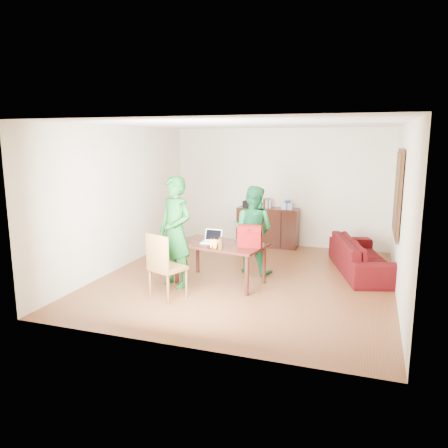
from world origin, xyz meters
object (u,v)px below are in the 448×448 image
(person_near, at_px, (175,232))
(red_bag, at_px, (250,238))
(laptop, at_px, (211,241))
(person_far, at_px, (253,230))
(bottle, at_px, (220,243))
(sofa, at_px, (363,256))
(chair, at_px, (167,279))
(table, at_px, (220,248))

(person_near, bearing_deg, red_bag, 37.95)
(person_near, xyz_separation_m, laptop, (0.50, 0.34, -0.19))
(person_far, xyz_separation_m, bottle, (-0.23, -1.15, -0.01))
(sofa, bearing_deg, bottle, 113.42)
(person_far, relative_size, red_bag, 4.19)
(chair, relative_size, laptop, 3.40)
(table, distance_m, sofa, 2.74)
(table, xyz_separation_m, laptop, (-0.17, -0.01, 0.13))
(laptop, relative_size, red_bag, 0.79)
(person_far, bearing_deg, person_near, 57.83)
(red_bag, xyz_separation_m, sofa, (1.78, 1.47, -0.53))
(red_bag, distance_m, sofa, 2.37)
(table, distance_m, red_bag, 0.58)
(table, height_order, person_far, person_far)
(person_far, bearing_deg, sofa, -151.22)
(person_far, bearing_deg, bottle, 88.65)
(bottle, xyz_separation_m, red_bag, (0.40, 0.33, 0.04))
(red_bag, bearing_deg, person_far, 94.57)
(table, xyz_separation_m, sofa, (2.31, 1.44, -0.30))
(person_near, relative_size, person_far, 1.15)
(red_bag, height_order, sofa, red_bag)
(person_far, distance_m, laptop, 0.96)
(laptop, relative_size, sofa, 0.14)
(chair, xyz_separation_m, red_bag, (1.07, 0.93, 0.54))
(bottle, height_order, sofa, bottle)
(laptop, bearing_deg, chair, -110.92)
(laptop, distance_m, bottle, 0.46)
(table, distance_m, laptop, 0.21)
(laptop, bearing_deg, person_near, -145.68)
(person_far, height_order, bottle, person_far)
(table, distance_m, person_near, 0.82)
(table, relative_size, person_near, 0.87)
(table, xyz_separation_m, red_bag, (0.53, -0.03, 0.23))
(bottle, bearing_deg, chair, -138.27)
(table, height_order, person_near, person_near)
(table, xyz_separation_m, bottle, (0.13, -0.36, 0.19))
(table, relative_size, person_far, 1.00)
(chair, height_order, laptop, chair)
(person_near, xyz_separation_m, person_far, (1.04, 1.14, -0.12))
(laptop, bearing_deg, sofa, 30.94)
(chair, relative_size, sofa, 0.49)
(chair, distance_m, red_bag, 1.52)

